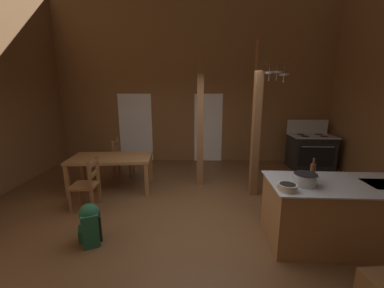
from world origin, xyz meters
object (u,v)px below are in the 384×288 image
at_px(stockpot_on_counter, 305,179).
at_px(mixing_bowl_on_counter, 287,187).
at_px(ladderback_chair_near_window, 122,158).
at_px(backpack, 90,223).
at_px(step_stool, 382,287).
at_px(bottle_tall_on_counter, 313,172).
at_px(dining_table, 111,161).
at_px(kitchen_island, 346,214).
at_px(stove_range, 310,151).
at_px(ladderback_chair_by_post, 87,184).

relative_size(stockpot_on_counter, mixing_bowl_on_counter, 1.52).
distance_m(ladderback_chair_near_window, stockpot_on_counter, 4.38).
height_order(backpack, mixing_bowl_on_counter, mixing_bowl_on_counter).
bearing_deg(ladderback_chair_near_window, step_stool, -44.71).
bearing_deg(mixing_bowl_on_counter, backpack, 175.65).
bearing_deg(bottle_tall_on_counter, backpack, -177.46).
bearing_deg(dining_table, stockpot_on_counter, -30.91).
bearing_deg(dining_table, bottle_tall_on_counter, -27.45).
xyz_separation_m(ladderback_chair_near_window, mixing_bowl_on_counter, (3.02, -2.99, 0.49)).
distance_m(kitchen_island, backpack, 3.59).
distance_m(dining_table, ladderback_chair_near_window, 0.89).
bearing_deg(backpack, step_stool, -15.48).
xyz_separation_m(stove_range, mixing_bowl_on_counter, (-2.07, -3.68, 0.46)).
bearing_deg(dining_table, backpack, -80.18).
distance_m(mixing_bowl_on_counter, bottle_tall_on_counter, 0.58).
relative_size(step_stool, ladderback_chair_near_window, 0.40).
distance_m(step_stool, ladderback_chair_by_post, 4.37).
distance_m(kitchen_island, mixing_bowl_on_counter, 1.10).
distance_m(kitchen_island, ladderback_chair_by_post, 4.21).
bearing_deg(stove_range, backpack, -143.50).
bearing_deg(backpack, ladderback_chair_by_post, 114.98).
distance_m(step_stool, stockpot_on_counter, 1.29).
relative_size(ladderback_chair_by_post, stockpot_on_counter, 2.62).
height_order(backpack, stockpot_on_counter, stockpot_on_counter).
distance_m(kitchen_island, ladderback_chair_near_window, 4.82).
xyz_separation_m(step_stool, dining_table, (-3.71, 2.86, 0.47)).
relative_size(stove_range, mixing_bowl_on_counter, 5.52).
bearing_deg(kitchen_island, ladderback_chair_by_post, 165.99).
bearing_deg(kitchen_island, ladderback_chair_near_window, 145.39).
relative_size(stove_range, stockpot_on_counter, 3.64).
bearing_deg(stockpot_on_counter, mixing_bowl_on_counter, -149.92).
bearing_deg(stove_range, mixing_bowl_on_counter, -119.39).
height_order(stockpot_on_counter, bottle_tall_on_counter, bottle_tall_on_counter).
height_order(ladderback_chair_near_window, backpack, ladderback_chair_near_window).
distance_m(backpack, bottle_tall_on_counter, 3.19).
bearing_deg(backpack, bottle_tall_on_counter, 2.54).
distance_m(stove_range, stockpot_on_counter, 3.97).
height_order(kitchen_island, stove_range, stove_range).
bearing_deg(mixing_bowl_on_counter, dining_table, 144.44).
height_order(stove_range, stockpot_on_counter, stove_range).
distance_m(step_stool, dining_table, 4.70).
relative_size(kitchen_island, dining_table, 1.24).
height_order(ladderback_chair_near_window, ladderback_chair_by_post, same).
bearing_deg(stove_range, stockpot_on_counter, -116.89).
distance_m(stove_range, bottle_tall_on_counter, 3.75).
xyz_separation_m(step_stool, bottle_tall_on_counter, (-0.28, 1.07, 0.85)).
height_order(kitchen_island, ladderback_chair_near_window, ladderback_chair_near_window).
distance_m(step_stool, mixing_bowl_on_counter, 1.30).
xyz_separation_m(ladderback_chair_by_post, stockpot_on_counter, (3.42, -1.10, 0.53)).
relative_size(ladderback_chair_by_post, bottle_tall_on_counter, 2.91).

